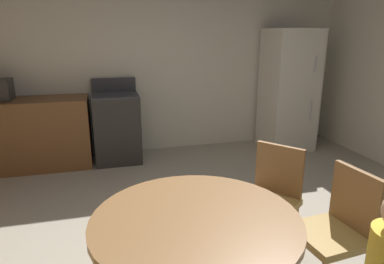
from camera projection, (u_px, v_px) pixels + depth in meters
name	position (u px, v px, depth m)	size (l,w,h in m)	color
ground_plane	(204.00, 260.00, 2.63)	(14.00, 14.00, 0.00)	#A89E89
wall_back	(149.00, 58.00, 4.86)	(6.09, 0.12, 2.70)	silver
kitchen_counter	(13.00, 135.00, 4.30)	(1.88, 0.60, 0.90)	brown
oven_range	(117.00, 127.00, 4.61)	(0.60, 0.60, 1.10)	#2D2B28
refrigerator	(288.00, 90.00, 5.06)	(0.68, 0.68, 1.76)	silver
dining_table	(196.00, 245.00, 1.82)	(1.11, 1.11, 0.76)	olive
chair_east	(338.00, 226.00, 2.17)	(0.44, 0.44, 0.87)	olive
chair_northeast	(271.00, 195.00, 2.59)	(0.56, 0.56, 0.87)	olive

